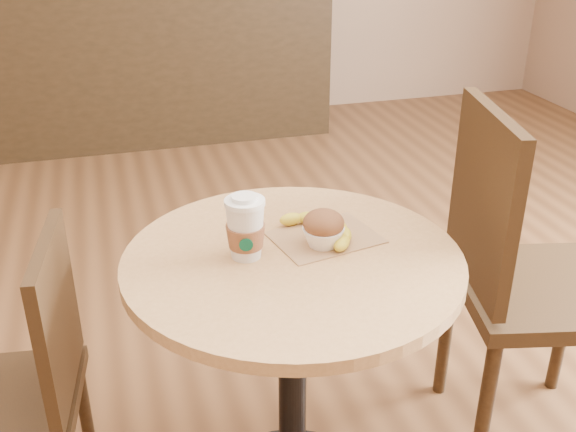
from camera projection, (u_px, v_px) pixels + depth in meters
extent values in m
cylinder|color=black|center=(292.00, 386.00, 1.68)|extent=(0.07, 0.07, 0.72)
cylinder|color=tan|center=(293.00, 261.00, 1.52)|extent=(0.77, 0.77, 0.03)
cylinder|color=#352412|center=(86.00, 419.00, 1.82)|extent=(0.03, 0.03, 0.41)
cube|color=#352412|center=(57.00, 319.00, 1.49)|extent=(0.07, 0.35, 0.38)
cube|color=#352412|center=(542.00, 290.00, 1.85)|extent=(0.53, 0.53, 0.04)
cylinder|color=#352412|center=(564.00, 323.00, 2.14)|extent=(0.04, 0.04, 0.50)
cylinder|color=#352412|center=(485.00, 411.00, 1.78)|extent=(0.04, 0.04, 0.50)
cylinder|color=#352412|center=(447.00, 327.00, 2.12)|extent=(0.04, 0.04, 0.50)
cube|color=#352412|center=(484.00, 199.00, 1.71)|extent=(0.13, 0.42, 0.47)
cube|color=black|center=(153.00, 60.00, 4.32)|extent=(2.20, 0.60, 1.00)
cube|color=#976E49|center=(325.00, 237.00, 1.59)|extent=(0.27, 0.23, 0.00)
cylinder|color=white|center=(245.00, 202.00, 1.45)|extent=(0.09, 0.09, 0.01)
cylinder|color=white|center=(244.00, 198.00, 1.45)|extent=(0.06, 0.06, 0.01)
cylinder|color=#074931|center=(246.00, 245.00, 1.45)|extent=(0.03, 0.01, 0.03)
ellipsoid|color=brown|center=(324.00, 223.00, 1.53)|extent=(0.10, 0.10, 0.06)
ellipsoid|color=#FAE9C8|center=(324.00, 215.00, 1.52)|extent=(0.03, 0.03, 0.02)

